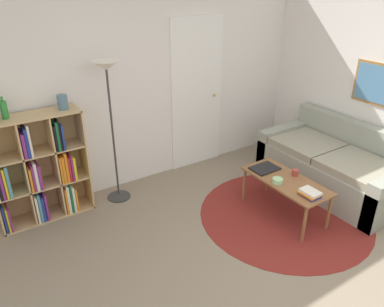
% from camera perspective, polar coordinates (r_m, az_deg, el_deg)
% --- Properties ---
extents(ground_plane, '(14.00, 14.00, 0.00)m').
position_cam_1_polar(ground_plane, '(3.65, 15.15, -20.42)').
color(ground_plane, gray).
extents(wall_back, '(7.59, 0.11, 2.60)m').
position_cam_1_polar(wall_back, '(4.87, -6.44, 10.38)').
color(wall_back, silver).
rests_on(wall_back, ground_plane).
extents(wall_right, '(0.08, 5.65, 2.60)m').
position_cam_1_polar(wall_right, '(5.38, 23.60, 10.02)').
color(wall_right, silver).
rests_on(wall_right, ground_plane).
extents(rug, '(1.99, 1.99, 0.01)m').
position_cam_1_polar(rug, '(4.61, 13.90, -9.03)').
color(rug, maroon).
rests_on(rug, ground_plane).
extents(bookshelf, '(1.02, 0.34, 1.24)m').
position_cam_1_polar(bookshelf, '(4.50, -22.41, -2.44)').
color(bookshelf, tan).
rests_on(bookshelf, ground_plane).
extents(floor_lamp, '(0.29, 0.29, 1.72)m').
position_cam_1_polar(floor_lamp, '(4.31, -12.63, 9.52)').
color(floor_lamp, '#333333').
rests_on(floor_lamp, ground_plane).
extents(couch, '(0.95, 1.85, 0.84)m').
position_cam_1_polar(couch, '(5.24, 21.02, -1.81)').
color(couch, gray).
rests_on(couch, ground_plane).
extents(coffee_table, '(0.47, 1.05, 0.46)m').
position_cam_1_polar(coffee_table, '(4.42, 14.09, -4.46)').
color(coffee_table, brown).
rests_on(coffee_table, ground_plane).
extents(laptop, '(0.32, 0.24, 0.02)m').
position_cam_1_polar(laptop, '(4.56, 11.02, -2.23)').
color(laptop, black).
rests_on(laptop, coffee_table).
extents(bowl, '(0.12, 0.12, 0.05)m').
position_cam_1_polar(bowl, '(4.29, 12.90, -4.06)').
color(bowl, '#9ED193').
rests_on(bowl, coffee_table).
extents(book_stack_on_table, '(0.16, 0.21, 0.07)m').
position_cam_1_polar(book_stack_on_table, '(4.14, 17.50, -5.80)').
color(book_stack_on_table, navy).
rests_on(book_stack_on_table, coffee_table).
extents(cup, '(0.07, 0.07, 0.07)m').
position_cam_1_polar(cup, '(4.49, 15.44, -2.82)').
color(cup, '#A33D33').
rests_on(cup, coffee_table).
extents(bottle_right, '(0.07, 0.07, 0.23)m').
position_cam_1_polar(bottle_right, '(4.23, -26.72, 5.99)').
color(bottle_right, '#2D8438').
rests_on(bottle_right, bookshelf).
extents(vase_on_shelf, '(0.11, 0.11, 0.16)m').
position_cam_1_polar(vase_on_shelf, '(4.29, -19.13, 7.41)').
color(vase_on_shelf, slate).
rests_on(vase_on_shelf, bookshelf).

